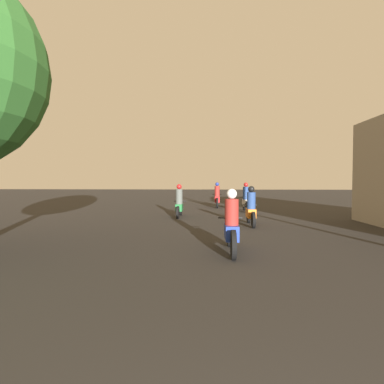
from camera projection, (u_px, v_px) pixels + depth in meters
motorcycle_blue at (231, 227)px, 7.03m from camera, size 0.60×1.96×1.51m
motorcycle_orange at (251, 210)px, 11.38m from camera, size 0.60×1.94×1.50m
motorcycle_green at (179, 204)px, 14.06m from camera, size 0.60×1.92×1.54m
motorcycle_white at (246, 200)px, 16.54m from camera, size 0.60×1.95×1.61m
motorcycle_red at (217, 197)px, 19.20m from camera, size 0.60×1.93×1.61m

